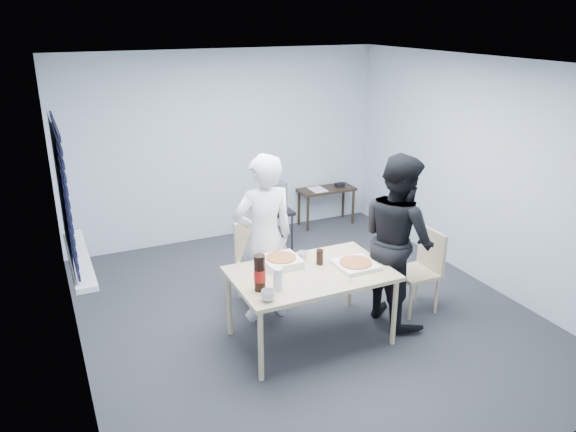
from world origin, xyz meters
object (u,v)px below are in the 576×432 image
backpack (276,197)px  person_white (264,239)px  chair_far (256,256)px  mug_b (303,256)px  stool (276,218)px  side_table (326,194)px  chair_right (423,265)px  soda_bottle (260,274)px  person_black (398,239)px  dining_table (311,277)px  mug_a (268,295)px

backpack → person_white: bearing=-100.3°
chair_far → mug_b: chair_far is taller
person_white → stool: bearing=-117.5°
chair_far → side_table: chair_far is taller
chair_right → soda_bottle: bearing=-174.1°
chair_far → person_black: (1.15, -0.99, 0.37)m
side_table → mug_b: bearing=-123.1°
chair_right → soda_bottle: soda_bottle is taller
side_table → person_black: bearing=-103.9°
soda_bottle → dining_table: bearing=13.7°
person_white → mug_a: 1.01m
chair_far → backpack: size_ratio=2.38×
chair_right → mug_b: chair_right is taller
person_black → backpack: bearing=9.9°
person_white → person_black: (1.22, -0.58, 0.00)m
chair_right → person_black: size_ratio=0.50×
dining_table → person_white: size_ratio=0.85×
mug_b → side_table: bearing=56.9°
chair_right → person_white: 1.73m
chair_far → chair_right: bearing=-31.6°
person_black → backpack: person_black is taller
dining_table → chair_right: size_ratio=1.68×
person_white → side_table: person_white is taller
backpack → soda_bottle: soda_bottle is taller
mug_b → soda_bottle: 0.75m
person_white → backpack: person_white is taller
dining_table → soda_bottle: bearing=-166.3°
person_black → mug_a: (-1.57, -0.36, -0.11)m
person_black → soda_bottle: bearing=95.7°
person_black → side_table: (0.68, 2.74, -0.40)m
side_table → backpack: size_ratio=2.27×
mug_a → chair_far: bearing=72.7°
chair_right → mug_a: size_ratio=7.24×
chair_right → backpack: size_ratio=2.38×
stool → mug_a: 2.84m
person_black → side_table: bearing=-13.9°
chair_far → side_table: bearing=43.7°
chair_far → side_table: 2.53m
chair_far → chair_right: 1.80m
dining_table → chair_far: bearing=99.4°
mug_b → chair_far: bearing=105.7°
person_black → soda_bottle: (-1.57, -0.16, 0.00)m
chair_far → mug_a: 1.44m
stool → backpack: size_ratio=1.48×
chair_right → side_table: 2.71m
chair_far → mug_a: size_ratio=7.24×
mug_a → person_white: bearing=69.4°
person_white → backpack: size_ratio=4.73×
person_white → mug_a: person_white is taller
person_black → mug_b: 0.98m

